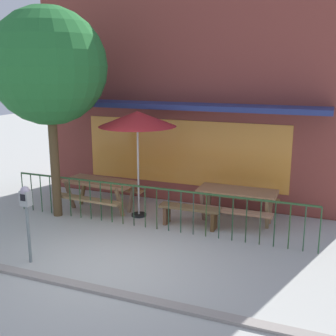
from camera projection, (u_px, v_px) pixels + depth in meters
ground at (109, 264)px, 7.71m from camera, size 40.00×40.00×0.00m
pub_storefront at (186, 92)px, 10.84m from camera, size 8.47×1.46×5.88m
patio_fence_front at (151, 200)px, 9.28m from camera, size 7.14×0.04×0.97m
picnic_table_left at (100, 187)px, 10.51m from camera, size 1.88×1.47×0.79m
picnic_table_right at (237, 197)px, 9.70m from camera, size 1.81×1.37×0.79m
patio_umbrella at (137, 119)px, 9.68m from camera, size 1.82×1.82×2.55m
patio_bench at (190, 212)px, 9.45m from camera, size 1.41×0.35×0.48m
parking_meter_near at (26, 204)px, 7.53m from camera, size 0.18×0.17×1.46m
street_tree at (49, 67)px, 9.45m from camera, size 2.65×2.65×4.87m
curb_edge at (81, 287)px, 6.89m from camera, size 11.86×0.20×0.11m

